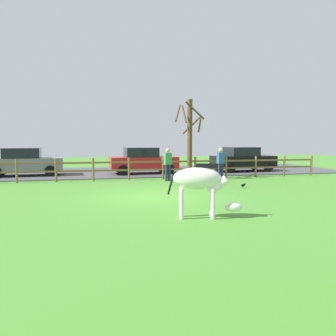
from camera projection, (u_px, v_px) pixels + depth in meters
name	position (u px, v px, depth m)	size (l,w,h in m)	color
ground_plane	(153.00, 196.00, 11.52)	(60.00, 60.00, 0.00)	#47842D
parking_asphalt	(128.00, 172.00, 20.56)	(28.00, 7.40, 0.05)	#47474C
paddock_fence	(129.00, 167.00, 16.24)	(21.38, 0.11, 1.15)	brown
bare_tree	(190.00, 136.00, 16.72)	(1.59, 1.56, 4.16)	#513A23
zebra	(200.00, 182.00, 8.17)	(1.91, 0.75, 1.41)	white
crow_on_grass	(243.00, 185.00, 13.50)	(0.21, 0.10, 0.20)	black
parked_car_grey	(25.00, 162.00, 17.88)	(4.13, 2.14, 1.56)	slate
parked_car_black	(243.00, 159.00, 20.57)	(4.11, 2.11, 1.56)	black
parked_car_red	(143.00, 160.00, 19.15)	(4.09, 2.06, 1.56)	red
visitor_left_of_tree	(168.00, 163.00, 15.87)	(0.41, 0.31, 1.64)	#232847
visitor_right_of_tree	(221.00, 162.00, 16.63)	(0.39, 0.28, 1.64)	#232847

